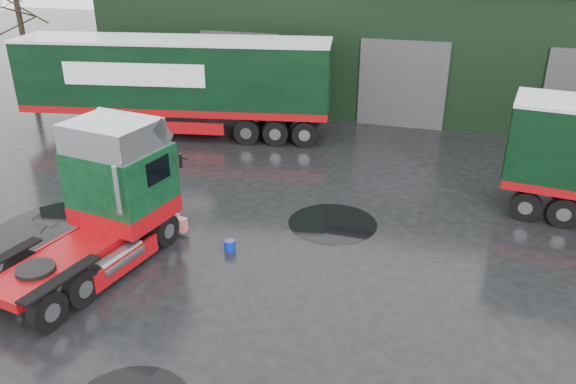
% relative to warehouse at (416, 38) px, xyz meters
% --- Properties ---
extents(ground, '(100.00, 100.00, 0.00)m').
position_rel_warehouse_xyz_m(ground, '(-2.00, -20.00, -3.16)').
color(ground, black).
extents(warehouse, '(32.40, 12.40, 6.30)m').
position_rel_warehouse_xyz_m(warehouse, '(0.00, 0.00, 0.00)').
color(warehouse, black).
rests_on(warehouse, ground).
extents(hero_tractor, '(3.57, 6.50, 3.83)m').
position_rel_warehouse_xyz_m(hero_tractor, '(-6.50, -21.36, -1.24)').
color(hero_tractor, '#0A3118').
rests_on(hero_tractor, ground).
extents(trailer_left, '(14.08, 5.26, 4.29)m').
position_rel_warehouse_xyz_m(trailer_left, '(-9.50, -10.00, -1.01)').
color(trailer_left, silver).
rests_on(trailer_left, ground).
extents(wash_bucket, '(0.43, 0.43, 0.31)m').
position_rel_warehouse_xyz_m(wash_bucket, '(-3.26, -19.16, -3.00)').
color(wash_bucket, '#071FA5').
rests_on(wash_bucket, ground).
extents(tree_left, '(4.40, 4.40, 8.50)m').
position_rel_warehouse_xyz_m(tree_left, '(-19.00, -8.00, 1.09)').
color(tree_left, black).
rests_on(tree_left, ground).
extents(tree_back_b, '(4.40, 4.40, 7.50)m').
position_rel_warehouse_xyz_m(tree_back_b, '(8.00, 10.00, 0.59)').
color(tree_back_b, black).
rests_on(tree_back_b, ground).
extents(puddle_1, '(2.80, 2.80, 0.01)m').
position_rel_warehouse_xyz_m(puddle_1, '(-0.81, -16.67, -3.15)').
color(puddle_1, black).
rests_on(puddle_1, ground).
extents(puddle_2, '(4.83, 4.83, 0.01)m').
position_rel_warehouse_xyz_m(puddle_2, '(-8.33, -19.64, -3.15)').
color(puddle_2, black).
rests_on(puddle_2, ground).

